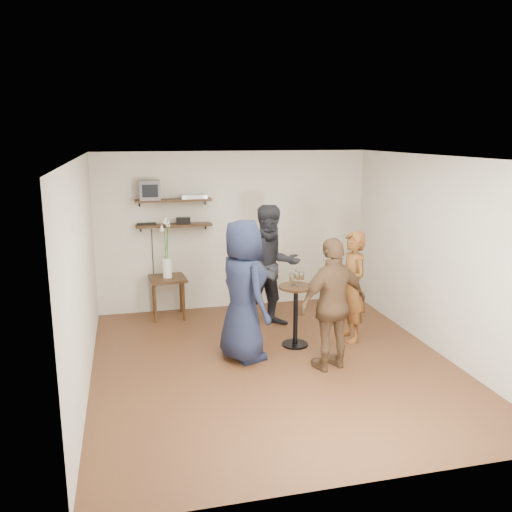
{
  "coord_description": "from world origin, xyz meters",
  "views": [
    {
      "loc": [
        -1.73,
        -6.19,
        2.87
      ],
      "look_at": [
        -0.14,
        0.4,
        1.34
      ],
      "focal_mm": 38.0,
      "sensor_mm": 36.0,
      "label": 1
    }
  ],
  "objects_px": {
    "person_brown": "(333,304)",
    "person_plaid": "(352,287)",
    "person_navy": "(243,291)",
    "dvd_deck": "(194,197)",
    "side_table": "(168,284)",
    "radio": "(183,221)",
    "crt_monitor": "(150,190)",
    "drinks_table": "(296,307)",
    "person_dark": "(272,267)"
  },
  "relations": [
    {
      "from": "person_plaid",
      "to": "drinks_table",
      "type": "bearing_deg",
      "value": -90.0
    },
    {
      "from": "side_table",
      "to": "person_brown",
      "type": "relative_size",
      "value": 0.4
    },
    {
      "from": "person_navy",
      "to": "person_brown",
      "type": "distance_m",
      "value": 1.15
    },
    {
      "from": "crt_monitor",
      "to": "drinks_table",
      "type": "xyz_separation_m",
      "value": [
        1.82,
        -1.83,
        -1.47
      ]
    },
    {
      "from": "drinks_table",
      "to": "side_table",
      "type": "bearing_deg",
      "value": 135.01
    },
    {
      "from": "crt_monitor",
      "to": "drinks_table",
      "type": "bearing_deg",
      "value": -45.18
    },
    {
      "from": "person_plaid",
      "to": "person_dark",
      "type": "relative_size",
      "value": 0.84
    },
    {
      "from": "radio",
      "to": "drinks_table",
      "type": "distance_m",
      "value": 2.45
    },
    {
      "from": "person_plaid",
      "to": "person_dark",
      "type": "height_order",
      "value": "person_dark"
    },
    {
      "from": "person_brown",
      "to": "dvd_deck",
      "type": "bearing_deg",
      "value": -78.07
    },
    {
      "from": "crt_monitor",
      "to": "radio",
      "type": "bearing_deg",
      "value": 0.0
    },
    {
      "from": "person_dark",
      "to": "drinks_table",
      "type": "bearing_deg",
      "value": -90.0
    },
    {
      "from": "side_table",
      "to": "person_dark",
      "type": "relative_size",
      "value": 0.35
    },
    {
      "from": "crt_monitor",
      "to": "person_navy",
      "type": "relative_size",
      "value": 0.17
    },
    {
      "from": "dvd_deck",
      "to": "radio",
      "type": "xyz_separation_m",
      "value": [
        -0.18,
        0.0,
        -0.38
      ]
    },
    {
      "from": "radio",
      "to": "crt_monitor",
      "type": "bearing_deg",
      "value": 180.0
    },
    {
      "from": "side_table",
      "to": "drinks_table",
      "type": "xyz_separation_m",
      "value": [
        1.61,
        -1.61,
        0.0
      ]
    },
    {
      "from": "person_plaid",
      "to": "person_dark",
      "type": "distance_m",
      "value": 1.25
    },
    {
      "from": "side_table",
      "to": "person_brown",
      "type": "distance_m",
      "value": 3.04
    },
    {
      "from": "radio",
      "to": "person_dark",
      "type": "xyz_separation_m",
      "value": [
        1.19,
        -1.01,
        -0.59
      ]
    },
    {
      "from": "person_dark",
      "to": "person_brown",
      "type": "bearing_deg",
      "value": -86.51
    },
    {
      "from": "drinks_table",
      "to": "person_plaid",
      "type": "bearing_deg",
      "value": 1.92
    },
    {
      "from": "dvd_deck",
      "to": "person_navy",
      "type": "relative_size",
      "value": 0.22
    },
    {
      "from": "radio",
      "to": "person_plaid",
      "type": "bearing_deg",
      "value": -40.06
    },
    {
      "from": "crt_monitor",
      "to": "radio",
      "type": "height_order",
      "value": "crt_monitor"
    },
    {
      "from": "crt_monitor",
      "to": "person_navy",
      "type": "height_order",
      "value": "crt_monitor"
    },
    {
      "from": "person_plaid",
      "to": "person_brown",
      "type": "distance_m",
      "value": 1.03
    },
    {
      "from": "crt_monitor",
      "to": "radio",
      "type": "distance_m",
      "value": 0.71
    },
    {
      "from": "radio",
      "to": "person_navy",
      "type": "distance_m",
      "value": 2.23
    },
    {
      "from": "person_navy",
      "to": "person_brown",
      "type": "relative_size",
      "value": 1.11
    },
    {
      "from": "radio",
      "to": "person_plaid",
      "type": "distance_m",
      "value": 2.89
    },
    {
      "from": "side_table",
      "to": "drinks_table",
      "type": "relative_size",
      "value": 0.77
    },
    {
      "from": "drinks_table",
      "to": "dvd_deck",
      "type": "bearing_deg",
      "value": 121.8
    },
    {
      "from": "drinks_table",
      "to": "person_brown",
      "type": "xyz_separation_m",
      "value": [
        0.22,
        -0.8,
        0.28
      ]
    },
    {
      "from": "crt_monitor",
      "to": "person_plaid",
      "type": "distance_m",
      "value": 3.43
    },
    {
      "from": "dvd_deck",
      "to": "radio",
      "type": "height_order",
      "value": "dvd_deck"
    },
    {
      "from": "radio",
      "to": "person_brown",
      "type": "relative_size",
      "value": 0.13
    },
    {
      "from": "dvd_deck",
      "to": "side_table",
      "type": "xyz_separation_m",
      "value": [
        -0.47,
        -0.22,
        -1.35
      ]
    },
    {
      "from": "crt_monitor",
      "to": "person_plaid",
      "type": "height_order",
      "value": "crt_monitor"
    },
    {
      "from": "dvd_deck",
      "to": "person_plaid",
      "type": "bearing_deg",
      "value": -42.5
    },
    {
      "from": "person_plaid",
      "to": "crt_monitor",
      "type": "bearing_deg",
      "value": -126.13
    },
    {
      "from": "side_table",
      "to": "drinks_table",
      "type": "height_order",
      "value": "drinks_table"
    },
    {
      "from": "radio",
      "to": "person_brown",
      "type": "height_order",
      "value": "person_brown"
    },
    {
      "from": "crt_monitor",
      "to": "dvd_deck",
      "type": "xyz_separation_m",
      "value": [
        0.68,
        0.0,
        -0.12
      ]
    },
    {
      "from": "person_plaid",
      "to": "radio",
      "type": "bearing_deg",
      "value": -131.98
    },
    {
      "from": "crt_monitor",
      "to": "side_table",
      "type": "height_order",
      "value": "crt_monitor"
    },
    {
      "from": "side_table",
      "to": "drinks_table",
      "type": "distance_m",
      "value": 2.27
    },
    {
      "from": "person_dark",
      "to": "radio",
      "type": "bearing_deg",
      "value": 131.5
    },
    {
      "from": "radio",
      "to": "person_brown",
      "type": "xyz_separation_m",
      "value": [
        1.53,
        -2.63,
        -0.69
      ]
    },
    {
      "from": "person_brown",
      "to": "person_plaid",
      "type": "bearing_deg",
      "value": -141.68
    }
  ]
}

